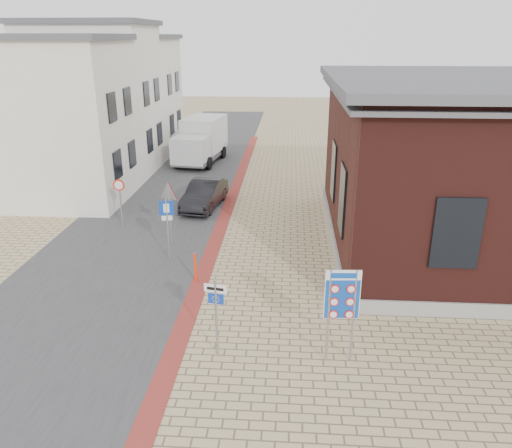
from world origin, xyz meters
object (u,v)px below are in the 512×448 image
(parking_sign, at_px, (167,219))
(border_sign, at_px, (342,297))
(essen_sign, at_px, (216,307))
(bollard, at_px, (195,268))
(sedan, at_px, (204,194))
(box_truck, at_px, (201,140))

(parking_sign, bearing_deg, border_sign, -55.58)
(essen_sign, bearing_deg, bollard, 117.90)
(border_sign, bearing_deg, sedan, 110.99)
(box_truck, height_order, parking_sign, box_truck)
(border_sign, distance_m, essen_sign, 3.30)
(box_truck, relative_size, essen_sign, 2.58)
(essen_sign, distance_m, bollard, 4.62)
(box_truck, bearing_deg, essen_sign, -70.54)
(sedan, relative_size, parking_sign, 1.65)
(sedan, relative_size, bollard, 3.78)
(sedan, distance_m, bollard, 8.27)
(box_truck, bearing_deg, bollard, -72.31)
(box_truck, distance_m, bollard, 18.00)
(box_truck, bearing_deg, sedan, -70.75)
(box_truck, xyz_separation_m, parking_sign, (1.49, -16.05, 0.17))
(parking_sign, height_order, bollard, parking_sign)
(border_sign, distance_m, bollard, 6.49)
(border_sign, relative_size, parking_sign, 1.07)
(box_truck, relative_size, bollard, 5.46)
(border_sign, bearing_deg, essen_sign, 176.48)
(sedan, xyz_separation_m, bollard, (1.04, -8.20, -0.13))
(border_sign, bearing_deg, parking_sign, 131.48)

